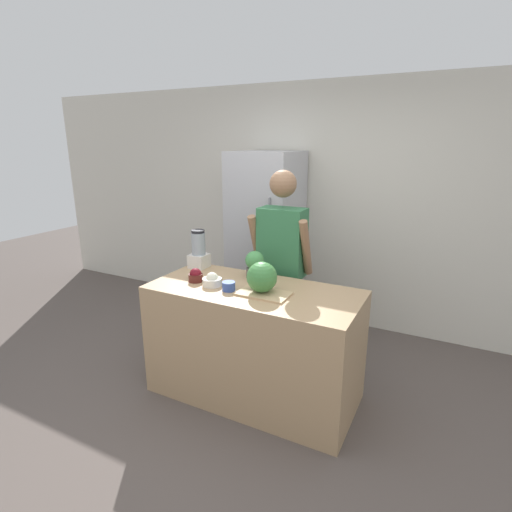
{
  "coord_description": "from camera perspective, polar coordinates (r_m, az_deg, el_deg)",
  "views": [
    {
      "loc": [
        1.31,
        -2.15,
        1.99
      ],
      "look_at": [
        0.0,
        0.41,
        1.16
      ],
      "focal_mm": 28.0,
      "sensor_mm": 36.0,
      "label": 1
    }
  ],
  "objects": [
    {
      "name": "wall_back",
      "position": [
        4.47,
        9.88,
        6.97
      ],
      "size": [
        8.0,
        0.06,
        2.6
      ],
      "color": "silver",
      "rests_on": "ground_plane"
    },
    {
      "name": "blender",
      "position": [
        3.54,
        -8.19,
        0.72
      ],
      "size": [
        0.15,
        0.15,
        0.34
      ],
      "color": "silver",
      "rests_on": "counter_island"
    },
    {
      "name": "person",
      "position": [
        3.52,
        3.66,
        -1.67
      ],
      "size": [
        0.54,
        0.27,
        1.76
      ],
      "color": "#333338",
      "rests_on": "ground_plane"
    },
    {
      "name": "watermelon",
      "position": [
        2.91,
        0.84,
        -3.03
      ],
      "size": [
        0.23,
        0.23,
        0.23
      ],
      "color": "#3D7F3D",
      "rests_on": "cutting_board"
    },
    {
      "name": "counter_island",
      "position": [
        3.23,
        -0.31,
        -12.3
      ],
      "size": [
        1.61,
        0.74,
        0.91
      ],
      "color": "tan",
      "rests_on": "ground_plane"
    },
    {
      "name": "ground_plane",
      "position": [
        3.21,
        -3.61,
        -22.3
      ],
      "size": [
        14.0,
        14.0,
        0.0
      ],
      "primitive_type": "plane",
      "color": "#564C47"
    },
    {
      "name": "bowl_small_blue",
      "position": [
        3.0,
        -3.92,
        -4.33
      ],
      "size": [
        0.1,
        0.1,
        0.07
      ],
      "color": "#334C9E",
      "rests_on": "counter_island"
    },
    {
      "name": "cutting_board",
      "position": [
        2.93,
        1.09,
        -5.4
      ],
      "size": [
        0.38,
        0.23,
        0.01
      ],
      "color": "tan",
      "rests_on": "counter_island"
    },
    {
      "name": "potted_plant",
      "position": [
        3.25,
        -0.2,
        -1.16
      ],
      "size": [
        0.15,
        0.15,
        0.22
      ],
      "color": "#514C47",
      "rests_on": "counter_island"
    },
    {
      "name": "bowl_cherries",
      "position": [
        3.22,
        -8.63,
        -2.81
      ],
      "size": [
        0.11,
        0.11,
        0.11
      ],
      "color": "#511E19",
      "rests_on": "counter_island"
    },
    {
      "name": "refrigerator",
      "position": [
        4.38,
        1.42,
        2.3
      ],
      "size": [
        0.67,
        0.7,
        1.89
      ],
      "color": "#B7B7BC",
      "rests_on": "ground_plane"
    },
    {
      "name": "bowl_cream",
      "position": [
        3.11,
        -6.29,
        -3.49
      ],
      "size": [
        0.15,
        0.15,
        0.11
      ],
      "color": "white",
      "rests_on": "counter_island"
    }
  ]
}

